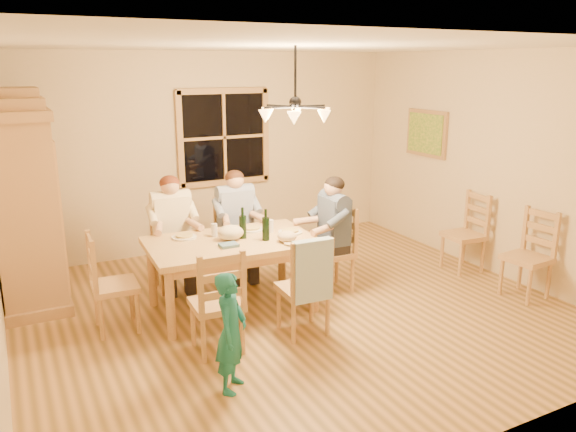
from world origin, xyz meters
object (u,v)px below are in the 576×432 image
dining_table (232,250)px  wine_bottle_b (266,225)px  adult_plaid_man (236,211)px  chair_spare_back (463,247)px  chair_far_right (237,254)px  child (231,332)px  chair_near_right (303,303)px  adult_woman (172,219)px  chair_end_left (116,300)px  chair_spare_front (525,271)px  armoire (25,207)px  chair_near_left (217,319)px  chair_far_left (174,263)px  chair_end_right (332,265)px  adult_slate_man (333,220)px  chandelier (295,112)px  wine_bottle_a (243,223)px

dining_table → wine_bottle_b: bearing=-25.5°
adult_plaid_man → chair_spare_back: (2.64, -1.05, -0.54)m
dining_table → adult_plaid_man: adult_plaid_man is taller
chair_far_right → child: same height
chair_near_right → adult_woman: (-0.78, 1.67, 0.54)m
adult_woman → child: adult_woman is taller
chair_end_left → chair_spare_front: same height
chair_spare_front → chair_near_right: bearing=77.1°
armoire → adult_woman: 1.54m
adult_woman → child: (-0.20, -2.27, -0.35)m
chair_near_left → adult_plaid_man: adult_plaid_man is taller
chair_far_left → chair_near_right: size_ratio=1.00×
chair_spare_back → chair_far_right: bearing=73.2°
armoire → chair_far_right: armoire is taller
chair_end_right → adult_slate_man: size_ratio=1.13×
chandelier → wine_bottle_b: (-0.24, 0.19, -1.15)m
chair_near_right → chair_end_left: size_ratio=1.00×
armoire → chair_end_right: bearing=-23.3°
dining_table → chair_end_right: (1.19, -0.06, -0.35)m
adult_plaid_man → wine_bottle_a: (-0.24, -0.78, 0.08)m
adult_plaid_man → wine_bottle_a: 0.82m
chair_near_left → wine_bottle_b: size_ratio=3.00×
chair_far_right → chair_near_right: 1.63m
chair_near_left → child: size_ratio=1.00×
chair_far_left → child: (-0.20, -2.27, 0.19)m
armoire → chair_end_left: size_ratio=2.32×
adult_plaid_man → wine_bottle_b: (-0.05, -0.95, 0.08)m
adult_slate_man → armoire: bearing=69.5°
chair_far_left → chair_end_left: bearing=46.7°
chair_near_right → chair_spare_front: 2.65m
chair_far_right → chair_spare_front: bearing=145.5°
chair_end_right → adult_plaid_man: adult_plaid_man is taller
armoire → chair_spare_front: 5.51m
chair_far_left → chair_end_right: same height
chandelier → chair_near_right: bearing=-109.3°
adult_slate_man → dining_table: bearing=90.0°
chandelier → chair_end_right: (0.63, 0.29, -1.77)m
chair_near_left → chair_end_right: same height
chair_far_left → armoire: bearing=-13.2°
chair_far_left → chair_end_left: size_ratio=1.00×
chandelier → wine_bottle_a: chandelier is taller
chair_far_left → adult_slate_man: bearing=153.4°
chair_near_left → chair_far_right: bearing=64.8°
dining_table → wine_bottle_a: wine_bottle_a is taller
chair_end_left → child: 1.63m
armoire → chair_end_right: size_ratio=2.32×
wine_bottle_b → dining_table: bearing=154.5°
chair_spare_back → chair_end_right: bearing=88.8°
armoire → dining_table: armoire is taller
chair_far_right → chair_end_right: size_ratio=1.00×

